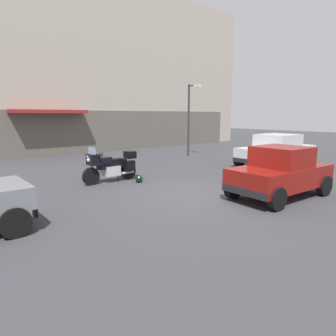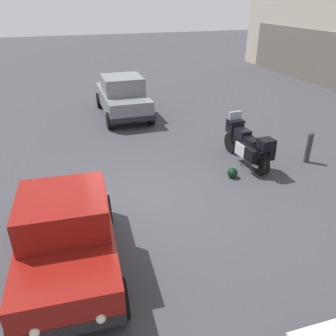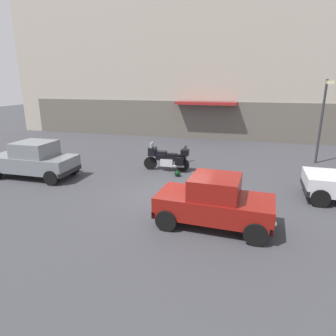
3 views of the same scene
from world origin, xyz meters
TOP-DOWN VIEW (x-y plane):
  - ground_plane at (0.00, 0.00)m, footprint 80.00×80.00m
  - motorcycle at (-1.24, 3.43)m, footprint 2.26×0.78m
  - helmet at (-0.53, 2.64)m, footprint 0.28×0.28m
  - car_hatchback_near at (-6.76, 0.84)m, footprint 3.88×1.78m
  - car_compact_side at (1.67, -1.78)m, footprint 3.55×1.88m
  - bollard_curbside at (-0.73, 5.22)m, footprint 0.16×0.16m

SIDE VIEW (x-z plane):
  - ground_plane at x=0.00m, z-range 0.00..0.00m
  - helmet at x=-0.53m, z-range 0.00..0.28m
  - bollard_curbside at x=-0.73m, z-range 0.03..0.98m
  - motorcycle at x=-1.24m, z-range -0.06..1.30m
  - car_compact_side at x=1.67m, z-range -0.01..1.55m
  - car_hatchback_near at x=-6.76m, z-range -0.01..1.63m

